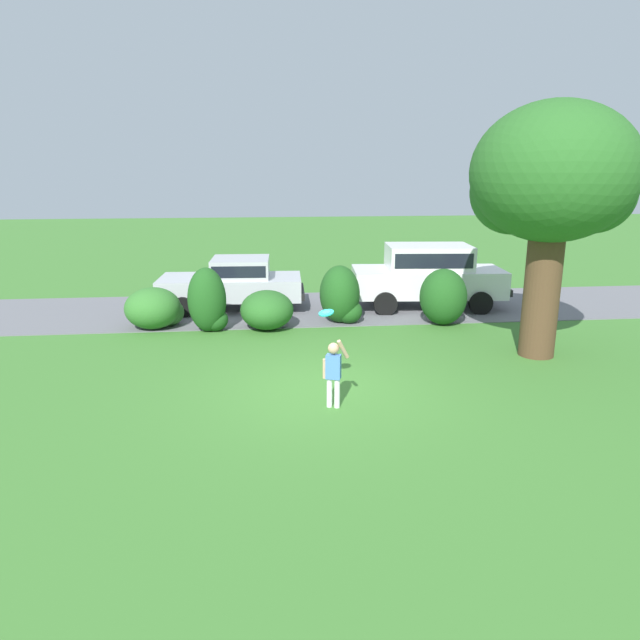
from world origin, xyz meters
The scene contains 12 objects.
ground_plane centered at (0.00, 0.00, 0.00)m, with size 80.00×80.00×0.00m, color #3D752D.
driveway_strip centered at (0.00, 6.64, 0.01)m, with size 28.00×4.40×0.02m, color slate.
oak_tree_large centered at (5.11, 1.71, 3.88)m, with size 3.59×3.55×5.57m.
shrub_near_tree centered at (-3.99, 4.89, 0.52)m, with size 1.52×1.44×1.11m.
shrub_centre_left centered at (-2.56, 4.42, 0.77)m, with size 1.03×0.97×1.69m.
shrub_centre centered at (-1.03, 4.49, 0.52)m, with size 1.41×1.53×1.03m.
shrub_centre_right centered at (1.02, 4.97, 0.73)m, with size 1.16×1.32×1.59m.
shrub_far_end centered at (3.77, 4.50, 0.72)m, with size 1.27×1.36×1.53m.
parked_sedan centered at (-1.98, 6.81, 0.85)m, with size 4.47×2.24×1.56m.
parked_suv centered at (3.88, 6.43, 1.08)m, with size 4.83×2.37×1.92m.
child_thrower centered at (0.06, -0.90, 0.72)m, with size 0.48×0.23×1.29m.
frisbee centered at (-0.01, -0.39, 1.63)m, with size 0.29×0.28×0.12m.
Camera 1 is at (-1.19, -10.56, 4.20)m, focal length 32.67 mm.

